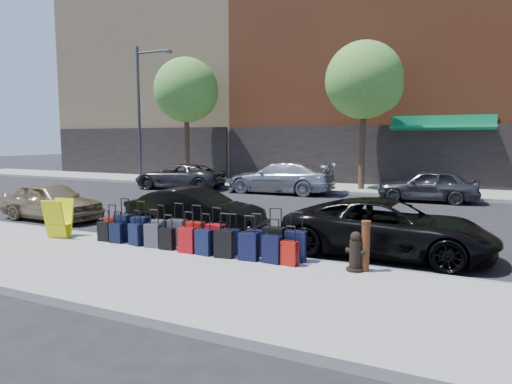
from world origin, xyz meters
The scene contains 41 objects.
ground centered at (0.00, 0.00, 0.00)m, with size 120.00×120.00×0.00m, color black.
sidewalk_near centered at (0.00, -6.50, 0.07)m, with size 60.00×4.00×0.15m, color gray.
sidewalk_far centered at (0.00, 10.00, 0.07)m, with size 60.00×4.00×0.15m, color gray.
curb_near centered at (0.00, -4.48, 0.07)m, with size 60.00×0.08×0.15m, color gray.
curb_far centered at (0.00, 7.98, 0.07)m, with size 60.00×0.08×0.15m, color gray.
building_left centered at (-16.00, 17.98, 7.98)m, with size 15.00×12.12×16.00m.
building_center centered at (0.00, 17.99, 9.98)m, with size 17.00×12.85×20.00m.
tree_left centered at (-9.86, 9.50, 5.41)m, with size 3.80×3.80×7.27m.
tree_center centered at (0.64, 9.50, 5.41)m, with size 3.80×3.80×7.27m.
streetlight centered at (-12.80, 8.80, 4.66)m, with size 2.59×0.18×8.00m.
suitcase_front_0 centered at (-2.55, -4.77, 0.42)m, with size 0.37×0.23×0.86m.
suitcase_front_1 centered at (-2.08, -4.85, 0.48)m, with size 0.45×0.27×1.06m.
suitcase_front_2 centered at (-1.58, -4.82, 0.47)m, with size 0.43×0.25×1.01m.
suitcase_front_3 centered at (-1.02, -4.81, 0.45)m, with size 0.42×0.27×0.95m.
suitcase_front_4 centered at (-0.51, -4.77, 0.47)m, with size 0.42×0.23×1.02m.
suitcase_front_5 centered at (0.00, -4.80, 0.47)m, with size 0.42×0.24×1.01m.
suitcase_front_6 centered at (0.51, -4.75, 0.46)m, with size 0.42×0.25×0.98m.
suitcase_front_7 centered at (0.96, -4.84, 0.43)m, with size 0.40×0.27×0.89m.
suitcase_front_8 centered at (1.51, -4.75, 0.44)m, with size 0.40×0.24×0.92m.
suitcase_front_9 centered at (1.96, -4.79, 0.49)m, with size 0.45×0.25×1.08m.
suitcase_front_10 centered at (2.45, -4.80, 0.47)m, with size 0.45×0.29×1.02m.
suitcase_back_0 centered at (-2.46, -5.09, 0.39)m, with size 0.34×0.22×0.77m.
suitcase_back_1 centered at (-2.06, -5.11, 0.39)m, with size 0.34×0.21×0.78m.
suitcase_back_2 centered at (-1.47, -5.10, 0.41)m, with size 0.38×0.26×0.83m.
suitcase_back_3 centered at (-0.97, -5.09, 0.43)m, with size 0.40×0.26×0.89m.
suitcase_back_4 centered at (-0.55, -5.12, 0.40)m, with size 0.35×0.22×0.80m.
suitcase_back_5 centered at (0.04, -5.16, 0.43)m, with size 0.38×0.22×0.91m.
suitcase_back_6 centered at (0.47, -5.16, 0.43)m, with size 0.40×0.26×0.90m.
suitcase_back_7 centered at (0.97, -5.16, 0.45)m, with size 0.43×0.29×0.95m.
suitcase_back_8 centered at (1.54, -5.13, 0.44)m, with size 0.41×0.26×0.93m.
suitcase_back_9 centered at (2.06, -5.11, 0.44)m, with size 0.40×0.25×0.91m.
suitcase_back_10 centered at (2.44, -5.12, 0.40)m, with size 0.35×0.22×0.79m.
fire_hydrant centered at (3.71, -4.92, 0.50)m, with size 0.39×0.34×0.76m.
bollard centered at (3.89, -4.87, 0.65)m, with size 0.18×0.18×0.98m.
display_rack centered at (-3.81, -5.29, 0.64)m, with size 0.68×0.72×0.98m.
car_near_0 centered at (-6.78, -3.01, 0.63)m, with size 1.48×3.68×1.25m, color tan.
car_near_1 centered at (-1.28, -2.83, 0.64)m, with size 1.36×3.90×1.28m, color black.
car_near_2 centered at (3.96, -2.88, 0.65)m, with size 2.15×4.67×1.30m, color black.
car_far_0 centered at (-8.49, 6.55, 0.67)m, with size 2.23×4.84×1.34m, color #303033.
car_far_1 centered at (-2.91, 7.09, 0.77)m, with size 2.16×5.32×1.54m, color #BABCC1.
car_far_2 centered at (3.88, 7.01, 0.69)m, with size 1.64×4.07×1.39m, color #373739.
Camera 1 is at (5.71, -13.39, 2.66)m, focal length 32.00 mm.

